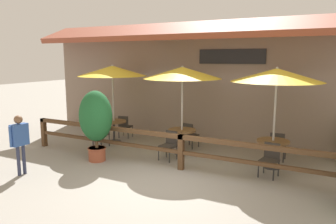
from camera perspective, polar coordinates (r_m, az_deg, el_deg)
ground_plane at (r=8.04m, az=-1.01°, el=-12.16°), size 60.00×60.00×0.00m
building_facade at (r=11.28m, az=9.05°, el=5.27°), size 14.28×1.49×4.23m
patio_railing at (r=8.71m, az=2.30°, el=-5.64°), size 10.40×0.14×0.95m
patio_umbrella_near at (r=11.52m, az=-9.67°, el=7.06°), size 2.38×2.38×2.73m
dining_table_near at (r=11.75m, az=-9.41°, el=-2.25°), size 0.87×0.87×0.76m
chair_near_streetside at (r=11.26m, az=-11.38°, el=-3.55°), size 0.44×0.44×0.84m
chair_near_wallside at (r=12.30m, az=-7.53°, el=-2.34°), size 0.47×0.47×0.84m
patio_umbrella_middle at (r=9.92m, az=2.51°, el=6.82°), size 2.38×2.38×2.73m
dining_table_middle at (r=10.18m, az=2.44°, el=-3.93°), size 0.87×0.87×0.76m
chair_middle_streetside at (r=9.62m, az=0.20°, el=-5.59°), size 0.47×0.47×0.84m
chair_middle_wallside at (r=10.88m, az=3.80°, el=-3.83°), size 0.49×0.49×0.84m
patio_umbrella_far at (r=9.03m, az=18.42°, el=6.10°), size 2.38×2.38×2.73m
dining_table_far at (r=9.32m, az=17.81°, el=-5.65°), size 0.87×0.87×0.76m
chair_far_streetside at (r=8.68m, az=17.33°, el=-7.69°), size 0.48×0.48×0.84m
chair_far_wallside at (r=10.02m, az=18.55°, el=-5.47°), size 0.43×0.43×0.84m
potted_plant_broad_leaf at (r=9.55m, az=-12.47°, el=-1.21°), size 0.98×0.88×2.05m
pedestrian at (r=9.05m, az=-24.45°, el=-3.98°), size 0.22×0.55×1.54m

